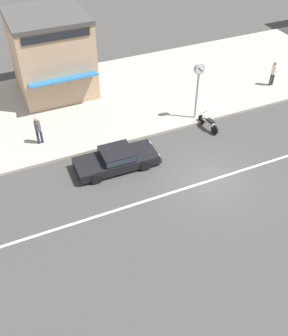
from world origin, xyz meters
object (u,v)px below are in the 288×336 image
sedan_black_0 (117,159)px  street_clock (198,79)px  motorcycle_1 (208,122)px  pedestrian_by_shop (274,72)px  shopfront_mid_block (51,54)px  pedestrian_mid_kerb (38,129)px

sedan_black_0 → street_clock: 6.71m
motorcycle_1 → pedestrian_by_shop: size_ratio=1.05×
pedestrian_by_shop → shopfront_mid_block: (-13.57, 5.38, 1.55)m
street_clock → shopfront_mid_block: size_ratio=0.63×
pedestrian_by_shop → shopfront_mid_block: size_ratio=0.30×
motorcycle_1 → shopfront_mid_block: (-7.04, 7.92, 2.27)m
sedan_black_0 → street_clock: street_clock is taller
sedan_black_0 → pedestrian_mid_kerb: (-3.23, 3.48, 0.57)m
street_clock → pedestrian_mid_kerb: (-9.15, 1.23, -1.66)m
pedestrian_mid_kerb → shopfront_mid_block: 6.24m
motorcycle_1 → shopfront_mid_block: size_ratio=0.32×
street_clock → shopfront_mid_block: (-6.80, 6.79, -0.07)m
motorcycle_1 → street_clock: size_ratio=0.51×
street_clock → shopfront_mid_block: shopfront_mid_block is taller
sedan_black_0 → pedestrian_by_shop: size_ratio=2.60×
pedestrian_by_shop → sedan_black_0: bearing=-163.9°
street_clock → shopfront_mid_block: bearing=135.1°
motorcycle_1 → pedestrian_by_shop: 7.04m
street_clock → pedestrian_by_shop: 7.10m
pedestrian_by_shop → street_clock: bearing=-168.2°
motorcycle_1 → sedan_black_0: bearing=-169.7°
sedan_black_0 → pedestrian_mid_kerb: 4.78m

